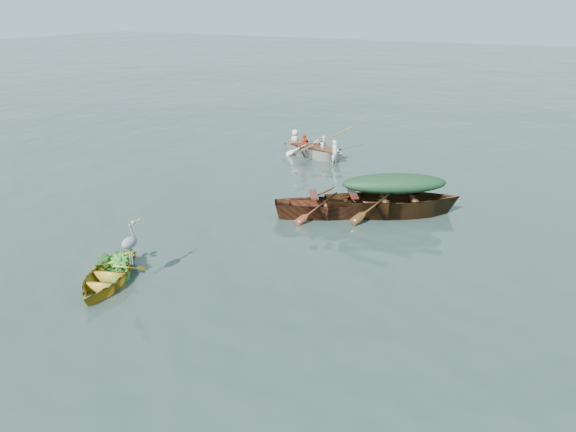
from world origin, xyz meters
name	(u,v)px	position (x,y,z in m)	size (l,w,h in m)	color
ground	(225,285)	(0.00, 0.00, 0.00)	(140.00, 140.00, 0.00)	#2C3D37
yellow_dinghy	(108,284)	(-2.15, -1.13, 0.00)	(1.17, 2.70, 0.70)	#B98A24
green_tarp_boat	(392,215)	(1.76, 5.47, 0.00)	(1.59, 5.12, 1.24)	#452610
open_wooden_boat	(333,216)	(0.37, 4.64, 0.00)	(1.35, 4.35, 1.01)	maroon
rowed_boat	(314,157)	(-2.69, 9.82, 0.00)	(1.14, 3.80, 0.88)	white
green_tarp_cover	(394,184)	(1.76, 5.47, 0.88)	(0.88, 2.81, 0.52)	#173920
thwart_benches	(333,198)	(0.37, 4.64, 0.53)	(0.81, 2.18, 0.04)	#41150F
heron	(130,249)	(-1.66, -0.87, 0.81)	(0.28, 0.40, 0.92)	gray
dinghy_weeds	(116,245)	(-2.34, -0.61, 0.65)	(0.70, 0.90, 0.60)	#27681B
rowers	(314,136)	(-2.69, 9.82, 0.82)	(1.03, 2.66, 0.76)	white
oars	(314,145)	(-2.69, 9.82, 0.47)	(2.60, 0.60, 0.06)	brown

